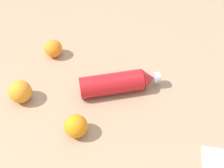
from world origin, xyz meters
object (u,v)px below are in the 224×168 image
(orange_1, at_px, (76,126))
(orange_2, at_px, (53,49))
(water_bottle, at_px, (119,83))
(orange_0, at_px, (20,92))

(orange_1, relative_size, orange_2, 1.05)
(water_bottle, relative_size, orange_0, 3.23)
(orange_0, height_order, orange_1, orange_0)
(water_bottle, xyz_separation_m, orange_1, (-0.03, -0.22, -0.00))
(water_bottle, distance_m, orange_1, 0.22)
(water_bottle, height_order, orange_0, orange_0)
(orange_0, bearing_deg, orange_2, 99.81)
(orange_1, distance_m, orange_2, 0.38)
(orange_1, bearing_deg, orange_0, 174.53)
(water_bottle, bearing_deg, orange_0, 175.67)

